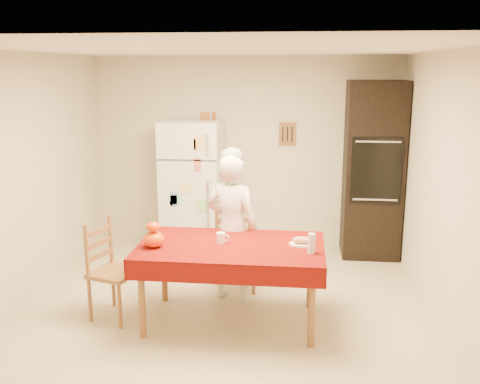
# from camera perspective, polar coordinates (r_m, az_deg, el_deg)

# --- Properties ---
(floor) EXTENTS (4.50, 4.50, 0.00)m
(floor) POSITION_cam_1_polar(r_m,az_deg,el_deg) (5.36, -1.95, -12.83)
(floor) COLOR tan
(floor) RESTS_ON ground
(room_shell) EXTENTS (4.02, 4.52, 2.51)m
(room_shell) POSITION_cam_1_polar(r_m,az_deg,el_deg) (4.88, -2.09, 4.60)
(room_shell) COLOR beige
(room_shell) RESTS_ON ground
(refrigerator) EXTENTS (0.75, 0.74, 1.70)m
(refrigerator) POSITION_cam_1_polar(r_m,az_deg,el_deg) (6.95, -5.06, 0.64)
(refrigerator) COLOR white
(refrigerator) RESTS_ON floor
(oven_cabinet) EXTENTS (0.70, 0.62, 2.20)m
(oven_cabinet) POSITION_cam_1_polar(r_m,az_deg,el_deg) (6.87, 13.99, 2.29)
(oven_cabinet) COLOR black
(oven_cabinet) RESTS_ON floor
(dining_table) EXTENTS (1.70, 1.00, 0.76)m
(dining_table) POSITION_cam_1_polar(r_m,az_deg,el_deg) (4.94, -0.97, -6.41)
(dining_table) COLOR brown
(dining_table) RESTS_ON floor
(chair_far) EXTENTS (0.50, 0.49, 0.95)m
(chair_far) POSITION_cam_1_polar(r_m,az_deg,el_deg) (5.79, -0.62, -5.39)
(chair_far) COLOR brown
(chair_far) RESTS_ON floor
(chair_left) EXTENTS (0.51, 0.52, 0.95)m
(chair_left) POSITION_cam_1_polar(r_m,az_deg,el_deg) (5.27, -13.78, -7.67)
(chair_left) COLOR brown
(chair_left) RESTS_ON floor
(seated_woman) EXTENTS (0.64, 0.52, 1.53)m
(seated_woman) POSITION_cam_1_polar(r_m,az_deg,el_deg) (5.40, -0.85, -3.88)
(seated_woman) COLOR silver
(seated_woman) RESTS_ON floor
(coffee_mug) EXTENTS (0.08, 0.08, 0.10)m
(coffee_mug) POSITION_cam_1_polar(r_m,az_deg,el_deg) (4.95, -2.05, -4.92)
(coffee_mug) COLOR white
(coffee_mug) RESTS_ON dining_table
(pumpkin_lower) EXTENTS (0.19, 0.19, 0.14)m
(pumpkin_lower) POSITION_cam_1_polar(r_m,az_deg,el_deg) (4.90, -9.19, -5.01)
(pumpkin_lower) COLOR #CB5304
(pumpkin_lower) RESTS_ON dining_table
(pumpkin_upper) EXTENTS (0.12, 0.12, 0.09)m
(pumpkin_upper) POSITION_cam_1_polar(r_m,az_deg,el_deg) (4.86, -9.24, -3.68)
(pumpkin_upper) COLOR #CE4F04
(pumpkin_upper) RESTS_ON pumpkin_lower
(wine_glass) EXTENTS (0.07, 0.07, 0.18)m
(wine_glass) POSITION_cam_1_polar(r_m,az_deg,el_deg) (4.72, 7.66, -5.45)
(wine_glass) COLOR silver
(wine_glass) RESTS_ON dining_table
(bread_plate) EXTENTS (0.24, 0.24, 0.02)m
(bread_plate) POSITION_cam_1_polar(r_m,az_deg,el_deg) (4.94, 6.64, -5.55)
(bread_plate) COLOR white
(bread_plate) RESTS_ON dining_table
(bread_loaf) EXTENTS (0.18, 0.10, 0.06)m
(bread_loaf) POSITION_cam_1_polar(r_m,az_deg,el_deg) (4.92, 6.65, -5.10)
(bread_loaf) COLOR tan
(bread_loaf) RESTS_ON bread_plate
(spice_jar_left) EXTENTS (0.05, 0.05, 0.10)m
(spice_jar_left) POSITION_cam_1_polar(r_m,az_deg,el_deg) (6.84, -4.04, 8.09)
(spice_jar_left) COLOR brown
(spice_jar_left) RESTS_ON refrigerator
(spice_jar_mid) EXTENTS (0.05, 0.05, 0.10)m
(spice_jar_mid) POSITION_cam_1_polar(r_m,az_deg,el_deg) (6.82, -3.49, 8.09)
(spice_jar_mid) COLOR brown
(spice_jar_mid) RESTS_ON refrigerator
(spice_jar_right) EXTENTS (0.05, 0.05, 0.10)m
(spice_jar_right) POSITION_cam_1_polar(r_m,az_deg,el_deg) (6.81, -2.79, 8.09)
(spice_jar_right) COLOR brown
(spice_jar_right) RESTS_ON refrigerator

